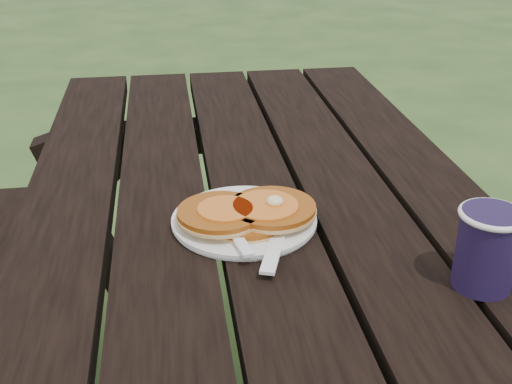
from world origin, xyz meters
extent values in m
cube|color=black|center=(0.00, 0.00, 0.73)|extent=(0.75, 1.80, 0.04)
cylinder|color=white|center=(-0.03, 0.08, 0.76)|extent=(0.21, 0.21, 0.01)
cylinder|color=#A55012|center=(-0.03, 0.06, 0.77)|extent=(0.13, 0.13, 0.01)
cylinder|color=#A55012|center=(-0.07, 0.06, 0.78)|extent=(0.12, 0.12, 0.01)
cylinder|color=#A55012|center=(0.01, 0.07, 0.78)|extent=(0.13, 0.13, 0.01)
cylinder|color=#C8601C|center=(0.00, 0.07, 0.79)|extent=(0.10, 0.10, 0.00)
ellipsoid|color=#F4E59E|center=(0.01, 0.07, 0.79)|extent=(0.02, 0.02, 0.02)
cube|color=white|center=(0.01, 0.01, 0.76)|extent=(0.08, 0.18, 0.00)
cylinder|color=#1D1235|center=(0.24, -0.12, 0.80)|extent=(0.07, 0.07, 0.11)
torus|color=white|center=(0.24, -0.12, 0.85)|extent=(0.08, 0.08, 0.01)
cylinder|color=black|center=(0.24, -0.12, 0.85)|extent=(0.06, 0.06, 0.01)
camera|label=1|loc=(-0.13, -0.75, 1.22)|focal=45.00mm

